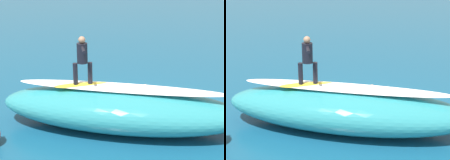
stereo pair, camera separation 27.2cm
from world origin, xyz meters
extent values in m
plane|color=#145175|center=(0.00, 0.00, 0.00)|extent=(120.00, 120.00, 0.00)
ellipsoid|color=teal|center=(0.53, 1.66, 0.71)|extent=(8.37, 3.59, 1.43)
ellipsoid|color=white|center=(0.53, 1.66, 1.47)|extent=(6.93, 1.84, 0.08)
ellipsoid|color=yellow|center=(1.76, 1.49, 1.47)|extent=(1.94, 0.85, 0.09)
cylinder|color=black|center=(1.99, 1.54, 1.88)|extent=(0.15, 0.15, 0.72)
cylinder|color=black|center=(1.53, 1.44, 1.88)|extent=(0.15, 0.15, 0.72)
cylinder|color=black|center=(1.76, 1.49, 2.56)|extent=(0.40, 0.40, 0.65)
sphere|color=tan|center=(1.76, 1.49, 2.99)|extent=(0.22, 0.22, 0.22)
cylinder|color=black|center=(1.67, 1.94, 2.78)|extent=(0.22, 0.59, 0.10)
cylinder|color=black|center=(1.86, 1.04, 2.78)|extent=(0.22, 0.59, 0.10)
ellipsoid|color=#33B2D1|center=(-0.01, -1.24, 0.03)|extent=(2.27, 1.97, 0.06)
cylinder|color=black|center=(-0.01, -1.24, 0.21)|extent=(0.87, 0.78, 0.31)
sphere|color=tan|center=(-0.43, -1.57, 0.28)|extent=(0.22, 0.22, 0.22)
cylinder|color=black|center=(0.55, -0.67, 0.13)|extent=(0.65, 0.56, 0.14)
cylinder|color=black|center=(0.66, -0.81, 0.13)|extent=(0.65, 0.56, 0.14)
ellipsoid|color=white|center=(-1.72, 0.48, 0.04)|extent=(0.92, 0.81, 0.08)
ellipsoid|color=white|center=(3.72, 0.37, 0.07)|extent=(0.77, 0.77, 0.14)
camera|label=1|loc=(0.29, 12.55, 5.69)|focal=58.17mm
camera|label=2|loc=(0.02, 12.54, 5.69)|focal=58.17mm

